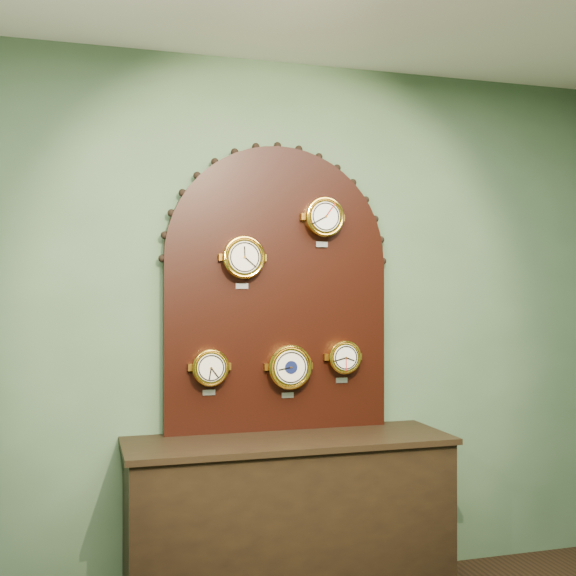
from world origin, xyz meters
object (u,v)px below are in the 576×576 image
object	(u,v)px
roman_clock	(243,257)
barometer	(289,367)
display_board	(277,279)
arabic_clock	(324,217)
hygrometer	(210,367)
shop_counter	(289,524)
tide_clock	(344,357)

from	to	relation	value
roman_clock	barometer	xyz separation A→B (m)	(0.25, -0.00, -0.57)
display_board	arabic_clock	size ratio (longest dim) A/B	5.81
roman_clock	arabic_clock	size ratio (longest dim) A/B	1.03
roman_clock	hygrometer	world-z (taller)	roman_clock
hygrometer	barometer	size ratio (longest dim) A/B	0.85
shop_counter	hygrometer	size ratio (longest dim) A/B	6.64
arabic_clock	tide_clock	size ratio (longest dim) A/B	1.14
roman_clock	hygrometer	xyz separation A→B (m)	(-0.17, 0.00, -0.56)
roman_clock	display_board	bearing A→B (deg)	18.36
display_board	hygrometer	world-z (taller)	display_board
roman_clock	barometer	size ratio (longest dim) A/B	0.95
roman_clock	arabic_clock	world-z (taller)	arabic_clock
tide_clock	barometer	bearing A→B (deg)	-179.70
roman_clock	barometer	distance (m)	0.62
arabic_clock	tide_clock	xyz separation A→B (m)	(0.11, 0.00, -0.75)
roman_clock	tide_clock	world-z (taller)	roman_clock
barometer	roman_clock	bearing A→B (deg)	179.89
roman_clock	tide_clock	size ratio (longest dim) A/B	1.17
shop_counter	arabic_clock	bearing A→B (deg)	32.98
display_board	roman_clock	xyz separation A→B (m)	(-0.20, -0.07, 0.11)
shop_counter	roman_clock	size ratio (longest dim) A/B	5.89
shop_counter	tide_clock	world-z (taller)	tide_clock
display_board	barometer	size ratio (longest dim) A/B	5.37
arabic_clock	barometer	xyz separation A→B (m)	(-0.19, -0.00, -0.79)
hygrometer	tide_clock	world-z (taller)	tide_clock
hygrometer	tide_clock	xyz separation A→B (m)	(0.72, 0.00, 0.03)
shop_counter	roman_clock	world-z (taller)	roman_clock
barometer	arabic_clock	bearing A→B (deg)	0.21
shop_counter	roman_clock	distance (m)	1.36
arabic_clock	barometer	world-z (taller)	arabic_clock
display_board	arabic_clock	xyz separation A→B (m)	(0.24, -0.07, 0.33)
roman_clock	shop_counter	bearing A→B (deg)	-37.49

